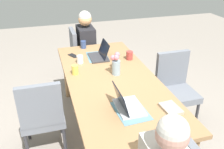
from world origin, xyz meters
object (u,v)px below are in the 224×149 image
person_head_left_left_mid (87,53)px  coffee_mug_far_left (75,70)px  flower_vase (116,64)px  laptop_head_left_left_mid (100,55)px  book_red_cover (171,108)px  phone_black (73,56)px  coffee_mug_near_right (83,45)px  coffee_mug_centre_left (80,59)px  laptop_head_right_left_near (127,105)px  coffee_mug_centre_right (129,55)px  dining_table (112,85)px  chair_near_left_far (42,114)px  chair_head_left_left_mid (81,54)px  coffee_mug_near_left (116,64)px  chair_far_right_near (175,85)px

person_head_left_left_mid → coffee_mug_far_left: size_ratio=11.24×
flower_vase → laptop_head_left_left_mid: bearing=-173.5°
book_red_cover → phone_black: bearing=-160.3°
coffee_mug_near_right → phone_black: size_ratio=0.70×
coffee_mug_near_right → phone_black: coffee_mug_near_right is taller
coffee_mug_centre_left → coffee_mug_near_right: bearing=164.8°
coffee_mug_centre_left → book_red_cover: (1.20, 0.59, -0.04)m
laptop_head_right_left_near → phone_black: size_ratio=2.13×
coffee_mug_near_right → book_red_cover: 1.75m
laptop_head_left_left_mid → coffee_mug_centre_right: 0.38m
dining_table → phone_black: (-0.75, -0.31, 0.08)m
laptop_head_right_left_near → coffee_mug_near_right: 1.57m
book_red_cover → coffee_mug_far_left: bearing=-147.0°
chair_near_left_far → book_red_cover: chair_near_left_far is taller
coffee_mug_centre_left → chair_near_left_far: bearing=-41.3°
person_head_left_left_mid → laptop_head_left_left_mid: size_ratio=3.73×
book_red_cover → chair_head_left_left_mid: bearing=-172.6°
person_head_left_left_mid → coffee_mug_near_left: person_head_left_left_mid is taller
laptop_head_left_left_mid → coffee_mug_far_left: size_ratio=3.01×
laptop_head_right_left_near → phone_black: bearing=-168.4°
dining_table → phone_black: size_ratio=14.52×
flower_vase → coffee_mug_centre_right: bearing=140.8°
coffee_mug_centre_right → phone_black: bearing=-115.0°
flower_vase → coffee_mug_far_left: 0.46m
coffee_mug_near_right → coffee_mug_centre_left: coffee_mug_near_right is taller
chair_far_right_near → coffee_mug_far_left: size_ratio=8.46×
flower_vase → coffee_mug_near_right: 0.93m
laptop_head_left_left_mid → chair_far_right_near: bearing=58.0°
coffee_mug_near_left → person_head_left_left_mid: bearing=-172.5°
chair_far_right_near → coffee_mug_near_right: 1.36m
coffee_mug_near_left → coffee_mug_far_left: (0.04, -0.48, 0.00)m
laptop_head_right_left_near → coffee_mug_centre_right: size_ratio=2.97×
coffee_mug_centre_right → coffee_mug_centre_left: bearing=-96.0°
chair_near_left_far → coffee_mug_near_left: bearing=110.7°
person_head_left_left_mid → coffee_mug_near_left: bearing=7.5°
chair_head_left_left_mid → phone_black: bearing=-17.8°
book_red_cover → chair_near_left_far: bearing=-123.5°
chair_far_right_near → person_head_left_left_mid: bearing=-145.8°
coffee_mug_near_left → book_red_cover: (0.95, 0.21, -0.04)m
coffee_mug_near_right → coffee_mug_far_left: coffee_mug_far_left is taller
coffee_mug_near_right → coffee_mug_centre_left: (0.49, -0.13, -0.00)m
coffee_mug_centre_left → book_red_cover: bearing=26.1°
chair_near_left_far → coffee_mug_far_left: (-0.30, 0.41, 0.31)m
chair_head_left_left_mid → coffee_mug_near_right: bearing=-4.0°
chair_head_left_left_mid → coffee_mug_centre_left: size_ratio=9.37×
flower_vase → coffee_mug_far_left: flower_vase is taller
phone_black → flower_vase: bearing=1.7°
coffee_mug_near_right → coffee_mug_far_left: bearing=-17.2°
flower_vase → phone_black: (-0.66, -0.38, -0.12)m
dining_table → coffee_mug_centre_right: bearing=140.7°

